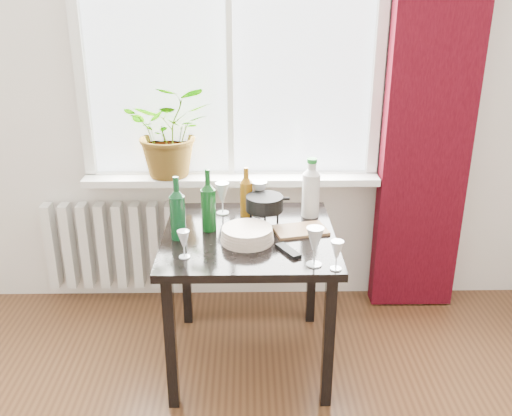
{
  "coord_description": "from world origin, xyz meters",
  "views": [
    {
      "loc": [
        0.09,
        -1.03,
        1.91
      ],
      "look_at": [
        0.14,
        1.55,
        0.88
      ],
      "focal_mm": 40.0,
      "sensor_mm": 36.0,
      "label": 1
    }
  ],
  "objects_px": {
    "wine_bottle_right": "(208,200)",
    "cutting_board": "(300,230)",
    "plate_stack": "(247,235)",
    "wineglass_back_center": "(259,198)",
    "wineglass_front_right": "(315,246)",
    "wineglass_back_left": "(222,198)",
    "wine_bottle_left": "(177,208)",
    "bottle_amber": "(246,192)",
    "radiator": "(112,245)",
    "table": "(249,251)",
    "wineglass_far_right": "(337,255)",
    "tv_remote": "(288,251)",
    "potted_plant": "(171,130)",
    "fondue_pot": "(265,210)",
    "cleaning_bottle": "(311,187)",
    "wineglass_front_left": "(184,244)"
  },
  "relations": [
    {
      "from": "wine_bottle_right",
      "to": "cutting_board",
      "type": "relative_size",
      "value": 1.24
    },
    {
      "from": "potted_plant",
      "to": "wineglass_back_left",
      "type": "height_order",
      "value": "potted_plant"
    },
    {
      "from": "wineglass_back_center",
      "to": "wineglass_front_right",
      "type": "bearing_deg",
      "value": -68.49
    },
    {
      "from": "cleaning_bottle",
      "to": "wineglass_front_right",
      "type": "height_order",
      "value": "cleaning_bottle"
    },
    {
      "from": "wineglass_front_right",
      "to": "tv_remote",
      "type": "distance_m",
      "value": 0.19
    },
    {
      "from": "wine_bottle_left",
      "to": "bottle_amber",
      "type": "distance_m",
      "value": 0.43
    },
    {
      "from": "wineglass_front_left",
      "to": "wine_bottle_left",
      "type": "bearing_deg",
      "value": 103.0
    },
    {
      "from": "wineglass_back_left",
      "to": "radiator",
      "type": "bearing_deg",
      "value": 153.18
    },
    {
      "from": "potted_plant",
      "to": "bottle_amber",
      "type": "bearing_deg",
      "value": -41.32
    },
    {
      "from": "radiator",
      "to": "bottle_amber",
      "type": "xyz_separation_m",
      "value": [
        0.84,
        -0.39,
        0.5
      ]
    },
    {
      "from": "wine_bottle_right",
      "to": "wineglass_back_center",
      "type": "relative_size",
      "value": 1.66
    },
    {
      "from": "radiator",
      "to": "table",
      "type": "bearing_deg",
      "value": -36.54
    },
    {
      "from": "table",
      "to": "plate_stack",
      "type": "bearing_deg",
      "value": -95.99
    },
    {
      "from": "radiator",
      "to": "table",
      "type": "height_order",
      "value": "table"
    },
    {
      "from": "wineglass_far_right",
      "to": "tv_remote",
      "type": "bearing_deg",
      "value": 139.36
    },
    {
      "from": "wineglass_far_right",
      "to": "tv_remote",
      "type": "height_order",
      "value": "wineglass_far_right"
    },
    {
      "from": "radiator",
      "to": "wineglass_back_left",
      "type": "relative_size",
      "value": 4.5
    },
    {
      "from": "wine_bottle_right",
      "to": "plate_stack",
      "type": "xyz_separation_m",
      "value": [
        0.19,
        -0.14,
        -0.13
      ]
    },
    {
      "from": "tv_remote",
      "to": "bottle_amber",
      "type": "bearing_deg",
      "value": 84.88
    },
    {
      "from": "potted_plant",
      "to": "wineglass_back_left",
      "type": "relative_size",
      "value": 3.04
    },
    {
      "from": "wineglass_front_right",
      "to": "wineglass_back_center",
      "type": "distance_m",
      "value": 0.63
    },
    {
      "from": "wine_bottle_left",
      "to": "wineglass_far_right",
      "type": "relative_size",
      "value": 2.31
    },
    {
      "from": "wineglass_back_left",
      "to": "wineglass_front_left",
      "type": "bearing_deg",
      "value": -106.3
    },
    {
      "from": "wine_bottle_left",
      "to": "wineglass_far_right",
      "type": "xyz_separation_m",
      "value": [
        0.72,
        -0.34,
        -0.09
      ]
    },
    {
      "from": "potted_plant",
      "to": "wine_bottle_left",
      "type": "xyz_separation_m",
      "value": [
        0.1,
        -0.65,
        -0.22
      ]
    },
    {
      "from": "wineglass_front_right",
      "to": "wine_bottle_right",
      "type": "bearing_deg",
      "value": 141.14
    },
    {
      "from": "potted_plant",
      "to": "bottle_amber",
      "type": "distance_m",
      "value": 0.62
    },
    {
      "from": "wineglass_back_center",
      "to": "wine_bottle_right",
      "type": "bearing_deg",
      "value": -143.57
    },
    {
      "from": "tv_remote",
      "to": "wineglass_far_right",
      "type": "bearing_deg",
      "value": -69.27
    },
    {
      "from": "wineglass_far_right",
      "to": "plate_stack",
      "type": "xyz_separation_m",
      "value": [
        -0.39,
        0.29,
        -0.03
      ]
    },
    {
      "from": "table",
      "to": "cleaning_bottle",
      "type": "bearing_deg",
      "value": 35.16
    },
    {
      "from": "wine_bottle_left",
      "to": "wineglass_front_right",
      "type": "relative_size",
      "value": 1.73
    },
    {
      "from": "radiator",
      "to": "fondue_pot",
      "type": "relative_size",
      "value": 3.64
    },
    {
      "from": "wineglass_front_right",
      "to": "wineglass_back_left",
      "type": "xyz_separation_m",
      "value": [
        -0.43,
        0.61,
        -0.0
      ]
    },
    {
      "from": "cutting_board",
      "to": "wineglass_back_center",
      "type": "bearing_deg",
      "value": 132.71
    },
    {
      "from": "plate_stack",
      "to": "wineglass_back_center",
      "type": "bearing_deg",
      "value": 78.73
    },
    {
      "from": "bottle_amber",
      "to": "cutting_board",
      "type": "height_order",
      "value": "bottle_amber"
    },
    {
      "from": "cleaning_bottle",
      "to": "wineglass_front_left",
      "type": "distance_m",
      "value": 0.79
    },
    {
      "from": "wine_bottle_left",
      "to": "wineglass_front_left",
      "type": "bearing_deg",
      "value": -77.0
    },
    {
      "from": "fondue_pot",
      "to": "cutting_board",
      "type": "distance_m",
      "value": 0.22
    },
    {
      "from": "table",
      "to": "bottle_amber",
      "type": "bearing_deg",
      "value": 93.09
    },
    {
      "from": "radiator",
      "to": "wineglass_back_center",
      "type": "bearing_deg",
      "value": -22.98
    },
    {
      "from": "potted_plant",
      "to": "tv_remote",
      "type": "distance_m",
      "value": 1.09
    },
    {
      "from": "bottle_amber",
      "to": "wineglass_front_right",
      "type": "relative_size",
      "value": 1.49
    },
    {
      "from": "tv_remote",
      "to": "potted_plant",
      "type": "bearing_deg",
      "value": 98.5
    },
    {
      "from": "plate_stack",
      "to": "fondue_pot",
      "type": "distance_m",
      "value": 0.24
    },
    {
      "from": "table",
      "to": "fondue_pot",
      "type": "distance_m",
      "value": 0.23
    },
    {
      "from": "wine_bottle_right",
      "to": "wineglass_front_right",
      "type": "relative_size",
      "value": 1.73
    },
    {
      "from": "radiator",
      "to": "cutting_board",
      "type": "distance_m",
      "value": 1.31
    },
    {
      "from": "wine_bottle_left",
      "to": "tv_remote",
      "type": "distance_m",
      "value": 0.57
    }
  ]
}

